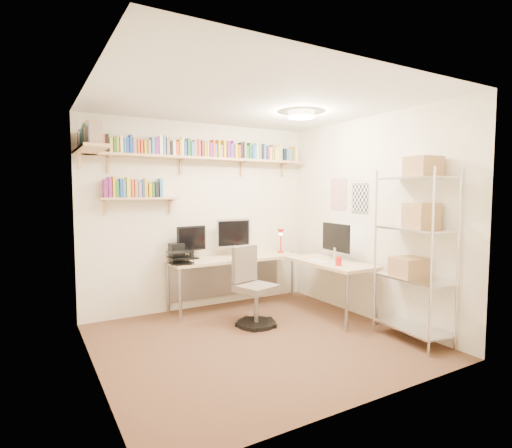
# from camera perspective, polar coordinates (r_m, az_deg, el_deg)

# --- Properties ---
(ground) EXTENTS (3.20, 3.20, 0.00)m
(ground) POSITION_cam_1_polar(r_m,az_deg,el_deg) (4.42, 0.19, -16.31)
(ground) COLOR #4C3820
(ground) RESTS_ON ground
(room_shell) EXTENTS (3.24, 3.04, 2.52)m
(room_shell) POSITION_cam_1_polar(r_m,az_deg,el_deg) (4.14, 0.24, 4.20)
(room_shell) COLOR beige
(room_shell) RESTS_ON ground
(wall_shelves) EXTENTS (3.12, 1.09, 0.80)m
(wall_shelves) POSITION_cam_1_polar(r_m,az_deg,el_deg) (5.16, -11.50, 9.45)
(wall_shelves) COLOR tan
(wall_shelves) RESTS_ON ground
(corner_desk) EXTENTS (2.15, 1.82, 1.21)m
(corner_desk) POSITION_cam_1_polar(r_m,az_deg,el_deg) (5.30, -0.68, -5.06)
(corner_desk) COLOR beige
(corner_desk) RESTS_ON ground
(office_chair) EXTENTS (0.52, 0.52, 0.93)m
(office_chair) POSITION_cam_1_polar(r_m,az_deg,el_deg) (4.80, -0.44, -9.71)
(office_chair) COLOR black
(office_chair) RESTS_ON ground
(wire_rack) EXTENTS (0.45, 0.82, 1.93)m
(wire_rack) POSITION_cam_1_polar(r_m,az_deg,el_deg) (4.46, 21.93, -0.84)
(wire_rack) COLOR silver
(wire_rack) RESTS_ON ground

